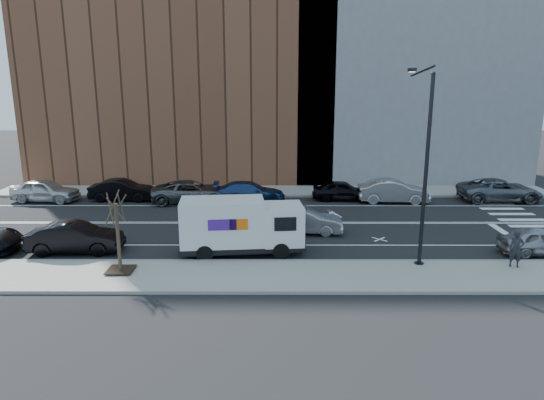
{
  "coord_description": "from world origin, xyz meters",
  "views": [
    {
      "loc": [
        -0.01,
        -29.22,
        8.6
      ],
      "look_at": [
        -0.06,
        0.3,
        1.4
      ],
      "focal_mm": 32.0,
      "sensor_mm": 36.0,
      "label": 1
    }
  ],
  "objects_px": {
    "pedestrian": "(516,249)",
    "far_parked_b": "(123,190)",
    "far_parked_a": "(45,190)",
    "driving_sedan": "(304,220)",
    "near_parked_front": "(540,241)",
    "fedex_van": "(241,225)"
  },
  "relations": [
    {
      "from": "far_parked_a",
      "to": "driving_sedan",
      "type": "height_order",
      "value": "far_parked_a"
    },
    {
      "from": "fedex_van",
      "to": "far_parked_a",
      "type": "height_order",
      "value": "fedex_van"
    },
    {
      "from": "near_parked_front",
      "to": "fedex_van",
      "type": "bearing_deg",
      "value": 88.75
    },
    {
      "from": "fedex_van",
      "to": "near_parked_front",
      "type": "distance_m",
      "value": 15.33
    },
    {
      "from": "driving_sedan",
      "to": "near_parked_front",
      "type": "distance_m",
      "value": 12.41
    },
    {
      "from": "far_parked_a",
      "to": "far_parked_b",
      "type": "bearing_deg",
      "value": -80.72
    },
    {
      "from": "far_parked_a",
      "to": "driving_sedan",
      "type": "bearing_deg",
      "value": -106.46
    },
    {
      "from": "driving_sedan",
      "to": "near_parked_front",
      "type": "xyz_separation_m",
      "value": [
        11.88,
        -3.62,
        -0.05
      ]
    },
    {
      "from": "far_parked_a",
      "to": "fedex_van",
      "type": "bearing_deg",
      "value": -120.53
    },
    {
      "from": "far_parked_b",
      "to": "pedestrian",
      "type": "height_order",
      "value": "pedestrian"
    },
    {
      "from": "driving_sedan",
      "to": "far_parked_b",
      "type": "bearing_deg",
      "value": 63.56
    },
    {
      "from": "pedestrian",
      "to": "far_parked_b",
      "type": "bearing_deg",
      "value": 164.77
    },
    {
      "from": "driving_sedan",
      "to": "near_parked_front",
      "type": "relative_size",
      "value": 1.11
    },
    {
      "from": "far_parked_a",
      "to": "pedestrian",
      "type": "bearing_deg",
      "value": -109.5
    },
    {
      "from": "far_parked_b",
      "to": "near_parked_front",
      "type": "xyz_separation_m",
      "value": [
        24.86,
        -11.59,
        -0.09
      ]
    },
    {
      "from": "near_parked_front",
      "to": "driving_sedan",
      "type": "bearing_deg",
      "value": 72.12
    },
    {
      "from": "far_parked_a",
      "to": "near_parked_front",
      "type": "xyz_separation_m",
      "value": [
        30.46,
        -11.26,
        -0.13
      ]
    },
    {
      "from": "fedex_van",
      "to": "pedestrian",
      "type": "height_order",
      "value": "fedex_van"
    },
    {
      "from": "fedex_van",
      "to": "driving_sedan",
      "type": "relative_size",
      "value": 1.42
    },
    {
      "from": "far_parked_a",
      "to": "near_parked_front",
      "type": "height_order",
      "value": "far_parked_a"
    },
    {
      "from": "fedex_van",
      "to": "far_parked_a",
      "type": "bearing_deg",
      "value": 138.19
    },
    {
      "from": "far_parked_b",
      "to": "near_parked_front",
      "type": "distance_m",
      "value": 27.43
    }
  ]
}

